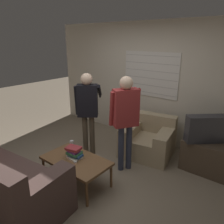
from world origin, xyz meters
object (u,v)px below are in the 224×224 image
spare_remote (76,160)px  tv (212,129)px  person_right_standing (125,113)px  soda_can (72,144)px  book_stack (74,153)px  coffee_table (76,162)px  person_left_standing (88,105)px  armchair_beige (148,140)px

spare_remote → tv: bearing=17.3°
person_right_standing → soda_can: 1.06m
tv → book_stack: tv is taller
book_stack → coffee_table: bearing=-21.8°
person_left_standing → armchair_beige: bearing=0.0°
armchair_beige → coffee_table: size_ratio=1.00×
tv → spare_remote: tv is taller
coffee_table → book_stack: size_ratio=3.89×
armchair_beige → coffee_table: bearing=65.3°
person_left_standing → book_stack: (0.47, -0.79, -0.50)m
tv → person_left_standing: bearing=-18.4°
book_stack → spare_remote: 0.13m
soda_can → spare_remote: soda_can is taller
armchair_beige → tv: size_ratio=1.37×
tv → spare_remote: bearing=7.9°
person_left_standing → soda_can: 0.80m
armchair_beige → coffee_table: armchair_beige is taller
tv → spare_remote: 2.28m
armchair_beige → soda_can: size_ratio=8.43×
tv → soda_can: tv is taller
coffee_table → person_left_standing: size_ratio=0.66×
person_right_standing → spare_remote: person_right_standing is taller
person_left_standing → soda_can: (0.17, -0.58, -0.53)m
coffee_table → tv: tv is taller
person_left_standing → person_right_standing: 0.87m
person_left_standing → book_stack: size_ratio=5.91×
coffee_table → tv: bearing=48.6°
book_stack → spare_remote: (0.09, -0.05, -0.08)m
person_left_standing → person_right_standing: person_right_standing is taller
coffee_table → person_left_standing: (-0.52, 0.81, 0.63)m
person_left_standing → person_right_standing: (0.86, 0.00, 0.03)m
coffee_table → book_stack: (-0.05, 0.02, 0.13)m
person_left_standing → spare_remote: 1.17m
person_right_standing → spare_remote: 1.08m
coffee_table → spare_remote: size_ratio=8.07×
tv → spare_remote: size_ratio=5.93×
armchair_beige → spare_remote: (-0.36, -1.58, 0.14)m
person_right_standing → soda_can: (-0.69, -0.58, -0.55)m
tv → person_right_standing: (-1.15, -0.88, 0.27)m
coffee_table → soda_can: bearing=146.6°
person_left_standing → spare_remote: bearing=-94.9°
person_right_standing → spare_remote: size_ratio=12.54×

